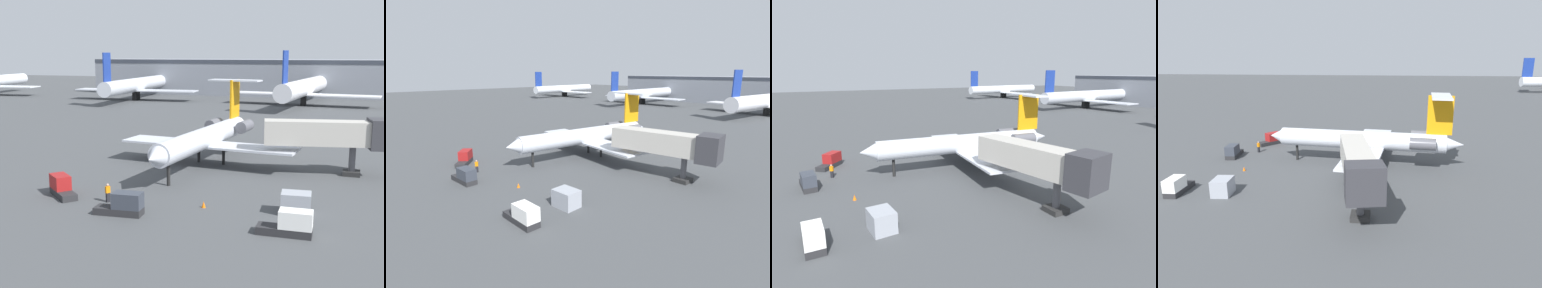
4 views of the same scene
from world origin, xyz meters
TOP-DOWN VIEW (x-y plane):
  - ground_plane at (0.00, 0.00)m, footprint 400.00×400.00m
  - regional_jet at (-3.58, -0.62)m, footprint 21.40×26.55m
  - jet_bridge at (10.87, -0.86)m, footprint 13.72×5.29m
  - ground_crew_marshaller at (-7.77, -17.62)m, footprint 0.44×0.48m
  - baggage_tug_lead at (8.67, -20.71)m, footprint 4.03×1.48m
  - baggage_tug_trailing at (-12.80, -17.16)m, footprint 3.97×3.63m
  - baggage_tug_spare at (-4.86, -20.36)m, footprint 4.10×1.72m
  - cargo_container_uld at (8.45, -15.62)m, footprint 2.54×2.06m
  - traffic_cone_near at (0.77, -16.46)m, footprint 0.36×0.36m
  - terminal_building at (0.00, 105.02)m, footprint 141.65×25.37m
  - parked_airliner_west_mid at (-46.34, 71.50)m, footprint 35.13×41.64m
  - parked_airliner_centre at (0.04, 71.61)m, footprint 37.24×44.03m

SIDE VIEW (x-z plane):
  - ground_plane at x=0.00m, z-range -0.10..0.00m
  - traffic_cone_near at x=0.77m, z-range 0.00..0.55m
  - baggage_tug_lead at x=8.67m, z-range -0.11..1.79m
  - baggage_tug_trailing at x=-12.80m, z-range -0.11..1.79m
  - baggage_tug_spare at x=-4.86m, z-range -0.11..1.79m
  - ground_crew_marshaller at x=-7.77m, z-range 0.01..1.70m
  - cargo_container_uld at x=8.45m, z-range 0.00..1.79m
  - regional_jet at x=-3.58m, z-range -1.33..8.28m
  - parked_airliner_west_mid at x=-46.34m, z-range -2.41..10.80m
  - parked_airliner_centre at x=0.04m, z-range -2.41..11.25m
  - jet_bridge at x=10.87m, z-range 1.39..7.57m
  - terminal_building at x=0.00m, z-range 0.01..11.11m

